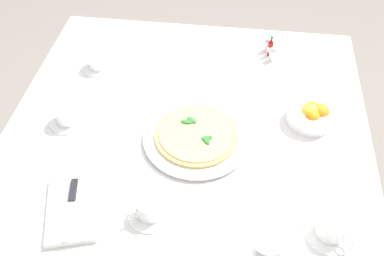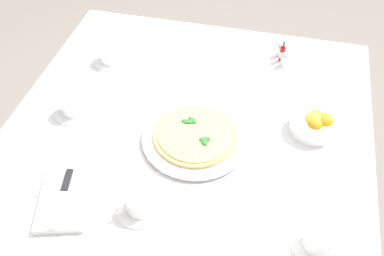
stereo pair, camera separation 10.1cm
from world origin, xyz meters
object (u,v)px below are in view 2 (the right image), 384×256
Objects in this scene: pizza at (196,135)px; salt_shaker at (284,60)px; citrus_bowl at (315,123)px; pepper_shaker at (280,50)px; coffee_cup_near_right at (72,105)px; napkin_folded at (64,197)px; coffee_cup_center_back at (110,55)px; dinner_knife at (63,195)px; coffee_cup_right_edge at (139,204)px; hot_sauce_bottle at (282,53)px; pizza_plate at (195,138)px; coffee_cup_far_left at (319,241)px.

salt_shaker is (-0.44, 0.23, 0.00)m from pizza.
pepper_shaker is (-0.37, -0.14, -0.00)m from citrus_bowl.
coffee_cup_near_right is 0.35m from napkin_folded.
pizza is 1.98× the size of coffee_cup_center_back.
dinner_knife is at bearing -32.50° from pepper_shaker.
pizza is 4.61× the size of salt_shaker.
coffee_cup_right_edge is 0.61m from citrus_bowl.
coffee_cup_near_right is 0.54× the size of napkin_folded.
salt_shaker is at bearing 19.65° from hot_sauce_bottle.
salt_shaker and pepper_shaker have the same top height.
citrus_bowl is (-0.41, 0.45, 0.00)m from coffee_cup_right_edge.
pepper_shaker is at bearing -160.35° from salt_shaker.
hot_sauce_bottle is (-0.44, 0.64, 0.00)m from coffee_cup_near_right.
coffee_cup_right_edge is 0.98× the size of coffee_cup_near_right.
coffee_cup_near_right is at bearing -94.25° from pizza.
pizza_plate is 0.38m from citrus_bowl.
salt_shaker is at bearing 101.24° from coffee_cup_center_back.
hot_sauce_bottle is 0.03m from pepper_shaker.
coffee_cup_center_back reaches higher than dinner_knife.
pizza_plate is 2.54× the size of coffee_cup_right_edge.
dinner_knife is at bearing -88.63° from coffee_cup_far_left.
coffee_cup_near_right is 0.79m from pepper_shaker.
pizza_plate is 0.54m from pepper_shaker.
dinner_knife reaches higher than napkin_folded.
coffee_cup_near_right is at bearing -53.36° from pepper_shaker.
hot_sauce_bottle reaches higher than coffee_cup_right_edge.
citrus_bowl is (-0.43, 0.66, 0.02)m from napkin_folded.
pepper_shaker is (-0.47, 0.63, -0.00)m from coffee_cup_near_right.
coffee_cup_center_back is (-0.60, -0.78, 0.00)m from coffee_cup_far_left.
coffee_cup_center_back is 0.64m from salt_shaker.
coffee_cup_center_back is at bearing -152.88° from coffee_cup_right_edge.
hot_sauce_bottle is (-0.47, 0.22, 0.02)m from pizza_plate.
pepper_shaker is (-0.03, -0.01, -0.01)m from hot_sauce_bottle.
coffee_cup_right_edge is (0.28, -0.09, 0.00)m from pizza.
coffee_cup_far_left is 0.87× the size of citrus_bowl.
coffee_cup_far_left and salt_shaker have the same top height.
pepper_shaker reaches higher than dinner_knife.
coffee_cup_near_right is 0.77m from salt_shaker.
citrus_bowl reaches higher than pizza.
coffee_cup_center_back is 0.67× the size of dinner_knife.
salt_shaker is (-0.44, 0.23, 0.01)m from pizza_plate.
pizza_plate is 5.88× the size of pepper_shaker.
coffee_cup_far_left is 0.99m from coffee_cup_center_back.
citrus_bowl is 0.34m from salt_shaker.
napkin_folded is 0.95m from pepper_shaker.
napkin_folded is at bearing -45.20° from pizza.
coffee_cup_far_left is at bearing 75.24° from napkin_folded.
coffee_cup_center_back is at bearing -104.00° from citrus_bowl.
coffee_cup_center_back reaches higher than coffee_cup_far_left.
coffee_cup_far_left is 0.53× the size of napkin_folded.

